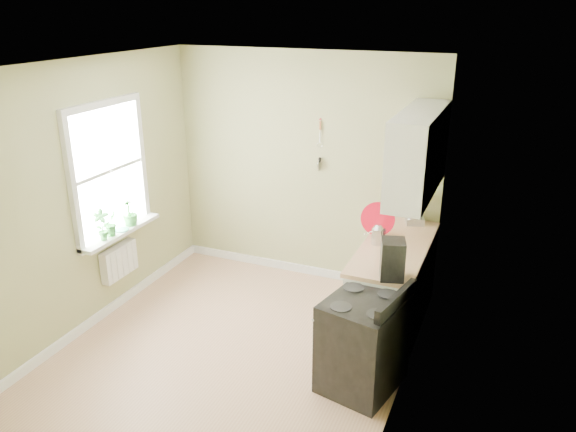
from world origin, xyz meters
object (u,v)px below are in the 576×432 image
at_px(kettle, 378,234).
at_px(coffee_maker, 392,260).
at_px(stand_mixer, 416,208).
at_px(stove, 363,343).

height_order(kettle, coffee_maker, coffee_maker).
xyz_separation_m(stand_mixer, coffee_maker, (0.07, -1.44, 0.01)).
xyz_separation_m(kettle, coffee_maker, (0.29, -0.67, 0.06)).
height_order(stove, coffee_maker, coffee_maker).
distance_m(stove, stand_mixer, 1.92).
bearing_deg(stand_mixer, kettle, -106.69).
bearing_deg(stand_mixer, coffee_maker, -87.41).
relative_size(stand_mixer, coffee_maker, 1.06).
relative_size(kettle, coffee_maker, 0.59).
bearing_deg(coffee_maker, kettle, 113.64).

